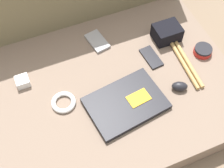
{
  "coord_description": "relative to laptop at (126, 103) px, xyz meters",
  "views": [
    {
      "loc": [
        -0.27,
        -0.65,
        1.23
      ],
      "look_at": [
        0.0,
        0.0,
        0.13
      ],
      "focal_mm": 50.0,
      "sensor_mm": 36.0,
      "label": 1
    }
  ],
  "objects": [
    {
      "name": "phone_black",
      "position": [
        0.01,
        0.36,
        -0.0
      ],
      "size": [
        0.09,
        0.13,
        0.01
      ],
      "rotation": [
        0.0,
        0.0,
        0.17
      ],
      "color": "#99999E",
      "rests_on": "couch_seat"
    },
    {
      "name": "phone_silver",
      "position": [
        0.2,
        0.18,
        -0.01
      ],
      "size": [
        0.07,
        0.13,
        0.01
      ],
      "rotation": [
        0.0,
        0.0,
        0.08
      ],
      "color": "black",
      "rests_on": "couch_seat"
    },
    {
      "name": "ground_plane",
      "position": [
        -0.02,
        0.1,
        -0.13
      ],
      "size": [
        8.0,
        8.0,
        0.0
      ],
      "primitive_type": "plane",
      "color": "#7A6651"
    },
    {
      "name": "camera_pouch",
      "position": [
        0.32,
        0.26,
        0.02
      ],
      "size": [
        0.12,
        0.1,
        0.07
      ],
      "color": "black",
      "rests_on": "couch_seat"
    },
    {
      "name": "speaker_puck",
      "position": [
        0.43,
        0.11,
        0.0
      ],
      "size": [
        0.08,
        0.08,
        0.03
      ],
      "color": "red",
      "rests_on": "couch_seat"
    },
    {
      "name": "drumstick_pair",
      "position": [
        0.33,
        0.14,
        -0.0
      ],
      "size": [
        0.06,
        0.38,
        0.02
      ],
      "rotation": [
        0.0,
        0.0,
        -0.06
      ],
      "color": "tan",
      "rests_on": "couch_seat"
    },
    {
      "name": "laptop",
      "position": [
        0.0,
        0.0,
        0.0
      ],
      "size": [
        0.33,
        0.25,
        0.03
      ],
      "rotation": [
        0.0,
        0.0,
        0.13
      ],
      "color": "black",
      "rests_on": "couch_seat"
    },
    {
      "name": "charger_brick",
      "position": [
        -0.36,
        0.26,
        0.01
      ],
      "size": [
        0.06,
        0.05,
        0.04
      ],
      "color": "silver",
      "rests_on": "couch_seat"
    },
    {
      "name": "cable_coil",
      "position": [
        -0.23,
        0.11,
        -0.0
      ],
      "size": [
        0.1,
        0.1,
        0.02
      ],
      "color": "white",
      "rests_on": "couch_seat"
    },
    {
      "name": "couch_seat",
      "position": [
        -0.02,
        0.1,
        -0.07
      ],
      "size": [
        1.07,
        0.79,
        0.11
      ],
      "color": "#7A6656",
      "rests_on": "ground_plane"
    },
    {
      "name": "computer_mouse",
      "position": [
        0.24,
        -0.02,
        0.01
      ],
      "size": [
        0.08,
        0.06,
        0.04
      ],
      "rotation": [
        0.0,
        0.0,
        -0.43
      ],
      "color": "black",
      "rests_on": "couch_seat"
    }
  ]
}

